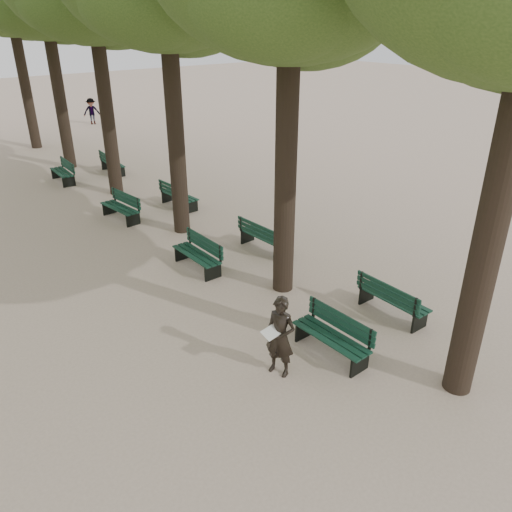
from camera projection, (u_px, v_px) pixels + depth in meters
ground at (326, 367)px, 10.13m from camera, size 120.00×120.00×0.00m
bench_left_0 at (331, 344)px, 10.39m from camera, size 0.58×1.80×0.92m
bench_left_1 at (197, 260)px, 13.95m from camera, size 0.59×1.81×0.92m
bench_left_2 at (121, 212)px, 17.35m from camera, size 0.74×1.85×0.92m
bench_left_3 at (63, 176)px, 21.29m from camera, size 0.66×1.83×0.92m
bench_right_0 at (392, 305)px, 11.78m from camera, size 0.63×1.82×0.92m
bench_right_1 at (264, 242)px, 15.09m from camera, size 0.62×1.81×0.92m
bench_right_2 at (179, 200)px, 18.52m from camera, size 0.66×1.83×0.92m
bench_right_3 at (113, 167)px, 22.55m from camera, size 0.72×1.84×0.92m
man_with_map at (280, 337)px, 9.61m from camera, size 0.71×0.76×1.71m
pedestrian_b at (92, 111)px, 32.57m from camera, size 1.12×0.62×1.65m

